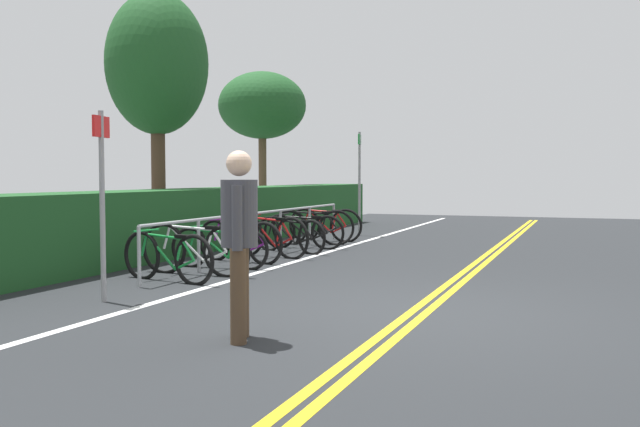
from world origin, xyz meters
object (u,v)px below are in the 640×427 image
at_px(bicycle_0, 167,257).
at_px(bicycle_8, 325,225).
at_px(bike_rack, 263,223).
at_px(bicycle_5, 290,235).
at_px(bicycle_1, 195,249).
at_px(tree_mid, 157,65).
at_px(bicycle_7, 313,227).
at_px(bicycle_3, 239,241).
at_px(sign_post_near, 102,187).
at_px(sign_post_far, 359,174).
at_px(bicycle_2, 219,248).
at_px(bicycle_4, 269,236).
at_px(tree_far_right, 262,106).
at_px(pedestrian, 239,232).
at_px(bicycle_6, 303,231).

distance_m(bicycle_0, bicycle_8, 6.27).
bearing_deg(bike_rack, bicycle_5, -10.31).
bearing_deg(bicycle_1, tree_mid, 40.95).
height_order(bicycle_7, tree_mid, tree_mid).
bearing_deg(bicycle_3, sign_post_near, -175.82).
distance_m(bicycle_0, sign_post_far, 7.97).
height_order(bike_rack, tree_mid, tree_mid).
relative_size(bike_rack, bicycle_2, 4.39).
relative_size(sign_post_near, sign_post_far, 0.87).
bearing_deg(sign_post_near, bicycle_5, 0.87).
bearing_deg(bicycle_7, bike_rack, 179.50).
distance_m(bicycle_1, tree_mid, 5.41).
distance_m(bicycle_1, bicycle_2, 0.76).
bearing_deg(bicycle_2, bicycle_5, -2.93).
xyz_separation_m(bicycle_2, bicycle_5, (2.45, -0.13, 0.00)).
relative_size(bicycle_4, bicycle_5, 1.03).
height_order(bicycle_4, tree_far_right, tree_far_right).
xyz_separation_m(bicycle_7, tree_far_right, (4.62, 3.41, 3.07)).
bearing_deg(sign_post_near, bicycle_2, 3.94).
xyz_separation_m(bicycle_7, sign_post_far, (2.45, -0.21, 1.12)).
distance_m(bicycle_4, sign_post_near, 4.79).
bearing_deg(bicycle_0, bicycle_7, 0.28).
height_order(bicycle_4, pedestrian, pedestrian).
xyz_separation_m(bike_rack, bicycle_2, (-1.63, -0.02, -0.29)).
distance_m(bicycle_2, tree_mid, 5.02).
height_order(bicycle_5, pedestrian, pedestrian).
height_order(bicycle_1, bicycle_4, bicycle_1).
xyz_separation_m(bicycle_0, tree_far_right, (10.05, 3.44, 3.09)).
relative_size(bicycle_2, tree_far_right, 0.38).
distance_m(bicycle_8, sign_post_near, 7.90).
bearing_deg(sign_post_far, bicycle_1, 178.54).
height_order(bike_rack, bicycle_2, bike_rack).
relative_size(bicycle_3, bicycle_5, 1.05).
bearing_deg(tree_mid, bicycle_1, -139.05).
bearing_deg(bicycle_4, sign_post_far, -1.67).
height_order(sign_post_far, tree_far_right, tree_far_right).
relative_size(bicycle_2, bicycle_7, 1.02).
distance_m(bicycle_4, sign_post_far, 4.89).
distance_m(bicycle_4, bicycle_8, 3.15).
xyz_separation_m(bicycle_5, sign_post_near, (-5.48, -0.08, 0.99)).
bearing_deg(bicycle_8, bicycle_6, -174.96).
height_order(bicycle_2, bicycle_5, bicycle_5).
distance_m(bike_rack, bicycle_3, 0.87).
bearing_deg(bicycle_1, bicycle_4, -1.06).
distance_m(bicycle_8, tree_far_right, 5.92).
height_order(bicycle_3, bicycle_8, bicycle_8).
bearing_deg(pedestrian, sign_post_far, 12.40).
xyz_separation_m(bicycle_6, tree_mid, (-0.73, 2.88, 3.32)).
distance_m(bicycle_0, bicycle_7, 5.43).
xyz_separation_m(bicycle_1, sign_post_far, (7.19, -0.18, 1.11)).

